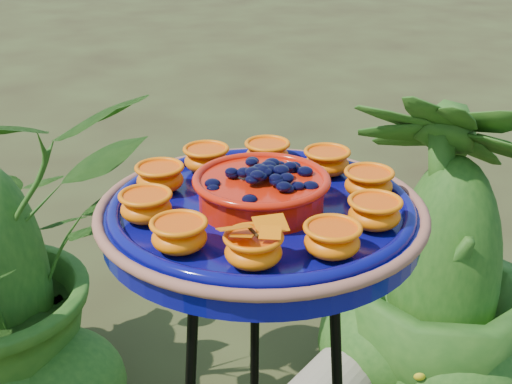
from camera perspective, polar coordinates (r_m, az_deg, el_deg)
feeder_dish at (r=1.00m, az=0.43°, el=-1.38°), size 0.51×0.51×0.10m
shrub_back_right at (r=1.91m, az=15.01°, el=-4.78°), size 0.71×0.71×0.91m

